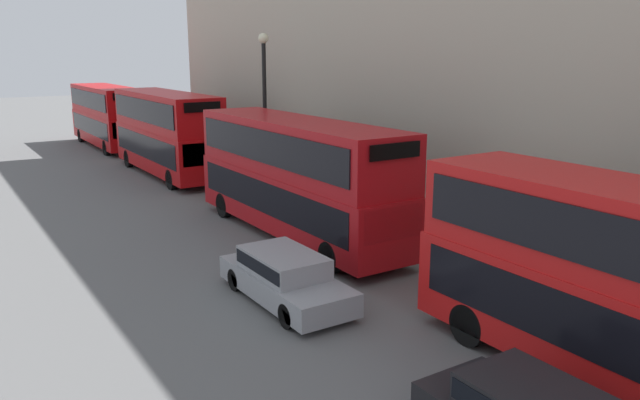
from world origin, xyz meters
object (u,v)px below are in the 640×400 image
Objects in this scene: bus_third_in_queue at (167,130)px; car_hatchback at (285,276)px; bus_second_in_queue at (296,173)px; bus_trailing at (107,114)px.

bus_third_in_queue is 19.17m from car_hatchback.
bus_second_in_queue is 1.06× the size of bus_third_in_queue.
bus_third_in_queue reaches higher than bus_second_in_queue.
bus_second_in_queue is 1.05× the size of bus_trailing.
bus_second_in_queue is 13.71m from bus_third_in_queue.
car_hatchback is (-3.40, -18.79, -1.73)m from bus_third_in_queue.
bus_third_in_queue is at bearing 79.74° from car_hatchback.
car_hatchback is (-3.40, -5.08, -1.63)m from bus_second_in_queue.
bus_second_in_queue is 6.33m from car_hatchback.
bus_second_in_queue reaches higher than car_hatchback.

